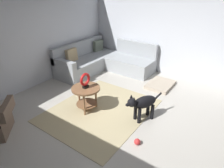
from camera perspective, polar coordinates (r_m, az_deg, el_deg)
The scene contains 10 objects.
ground_plane at distance 3.91m, azimuth 3.48°, elevation -12.67°, with size 6.00×6.00×0.10m, color #B7B2A8.
wall_back at distance 5.29m, azimuth -24.88°, elevation 12.63°, with size 6.00×0.12×2.70m, color silver.
wall_right at distance 5.85m, azimuth 19.89°, elevation 14.66°, with size 0.12×6.00×2.70m, color silver.
area_rug at distance 4.30m, azimuth -3.42°, elevation -7.63°, with size 2.30×1.90×0.01m, color tan.
sectional_couch at distance 6.19m, azimuth -2.60°, elevation 6.56°, with size 2.20×2.25×0.88m.
side_table at distance 4.14m, azimuth -7.60°, elevation -2.55°, with size 0.60×0.60×0.54m.
torus_sculpture at distance 4.01m, azimuth -7.85°, elevation 1.11°, with size 0.28×0.08×0.33m.
dog_bed_mat at distance 5.41m, azimuth 13.97°, elevation -0.20°, with size 0.80×0.60×0.09m, color #B2A38E.
dog at distance 3.86m, azimuth 8.98°, elevation -5.70°, with size 0.77×0.45×0.63m.
dog_toy_ball at distance 3.49m, azimuth 7.39°, elevation -16.40°, with size 0.11×0.11×0.11m, color red.
Camera 1 is at (-2.59, -1.54, 2.44)m, focal length 31.26 mm.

